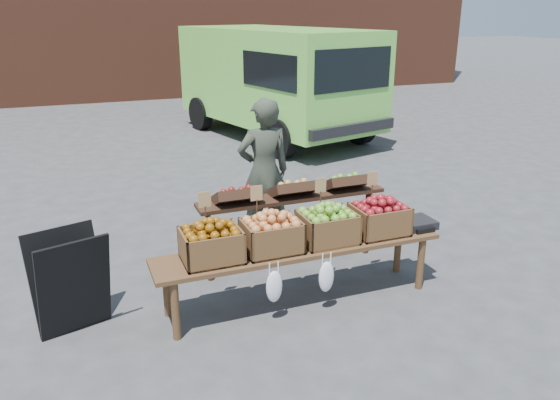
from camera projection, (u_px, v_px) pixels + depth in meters
name	position (u px, v px, depth m)	size (l,w,h in m)	color
ground	(281.00, 334.00, 4.65)	(80.00, 80.00, 0.00)	#424244
delivery_van	(276.00, 84.00, 11.42)	(2.28, 4.98, 2.23)	#72D64B
vendor	(264.00, 172.00, 6.24)	(0.62, 0.41, 1.70)	#32392D
chalkboard_sign	(70.00, 282.00, 4.57)	(0.59, 0.33, 0.90)	black
back_table	(292.00, 221.00, 5.70)	(2.10, 0.44, 1.04)	#301C12
display_bench	(300.00, 274.00, 5.07)	(2.70, 0.56, 0.57)	#4F341D
crate_golden_apples	(211.00, 245.00, 4.65)	(0.50, 0.40, 0.28)	#8C490D
crate_russet_pears	(272.00, 236.00, 4.84)	(0.50, 0.40, 0.28)	gold
crate_red_apples	(327.00, 227.00, 5.03)	(0.50, 0.40, 0.28)	#3B791C
crate_green_apples	(379.00, 220.00, 5.21)	(0.50, 0.40, 0.28)	maroon
weighing_scale	(416.00, 223.00, 5.39)	(0.34, 0.30, 0.08)	black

